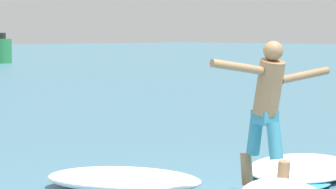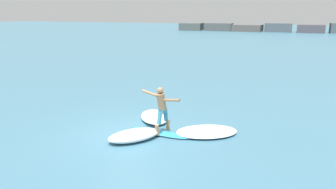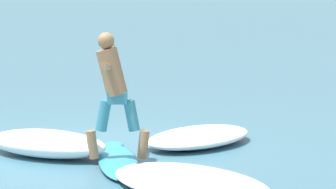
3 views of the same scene
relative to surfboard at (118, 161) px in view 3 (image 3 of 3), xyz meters
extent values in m
plane|color=teal|center=(-1.13, -0.37, -0.04)|extent=(200.00, 200.00, 0.00)
ellipsoid|color=#329CCA|center=(0.04, -0.01, 0.00)|extent=(2.14, 0.80, 0.08)
ellipsoid|color=#329CCA|center=(-1.02, 0.14, 0.00)|extent=(0.33, 0.32, 0.07)
ellipsoid|color=#2D2D33|center=(0.04, -0.01, 0.00)|extent=(2.16, 0.82, 0.04)
cone|color=black|center=(0.89, -0.13, -0.10)|extent=(0.06, 0.06, 0.14)
cone|color=black|center=(0.76, 0.04, -0.10)|extent=(0.06, 0.06, 0.14)
cone|color=black|center=(0.72, -0.25, -0.10)|extent=(0.06, 0.06, 0.14)
cylinder|color=#936E4B|center=(-0.04, -0.33, 0.23)|extent=(0.17, 0.20, 0.39)
cylinder|color=teal|center=(-0.01, -0.19, 0.62)|extent=(0.20, 0.25, 0.42)
cylinder|color=#936E4B|center=(0.12, 0.32, 0.23)|extent=(0.17, 0.20, 0.39)
cylinder|color=teal|center=(0.08, 0.17, 0.62)|extent=(0.20, 0.25, 0.42)
cube|color=teal|center=(0.04, -0.01, 0.86)|extent=(0.26, 0.30, 0.16)
cylinder|color=#936E4B|center=(0.02, -0.07, 1.19)|extent=(0.37, 0.47, 0.66)
sphere|color=#936E4B|center=(0.01, -0.14, 1.60)|extent=(0.22, 0.22, 0.22)
cylinder|color=#936E4B|center=(0.46, -0.23, 1.32)|extent=(0.65, 0.28, 0.20)
cylinder|color=#936E4B|center=(-0.44, -0.01, 1.43)|extent=(0.65, 0.25, 0.19)
ellipsoid|color=white|center=(-0.68, -0.86, 0.14)|extent=(1.84, 1.94, 0.36)
ellipsoid|color=white|center=(1.49, 0.56, 0.05)|extent=(2.58, 2.23, 0.18)
ellipsoid|color=white|center=(-0.84, 1.38, 0.08)|extent=(1.86, 2.15, 0.25)
camera|label=1|loc=(-6.82, -5.59, 1.80)|focal=85.00mm
camera|label=2|loc=(3.92, -10.19, 4.23)|focal=35.00mm
camera|label=3|loc=(10.14, -1.98, 2.41)|focal=85.00mm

